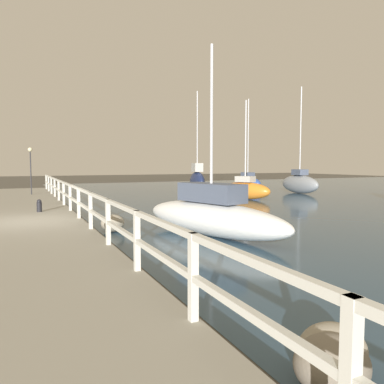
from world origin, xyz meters
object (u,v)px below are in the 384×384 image
at_px(dock_lamp, 30,160).
at_px(mooring_bollard, 39,206).
at_px(sailboat_blue, 248,182).
at_px(sailboat_orange, 245,189).
at_px(sailboat_white, 211,215).
at_px(sailboat_navy, 197,179).
at_px(sailboat_gray, 300,183).

bearing_deg(dock_lamp, mooring_bollard, -89.94).
distance_m(sailboat_blue, sailboat_orange, 9.00).
xyz_separation_m(sailboat_white, sailboat_navy, (7.84, 17.26, 0.31)).
bearing_deg(sailboat_blue, sailboat_white, -132.64).
bearing_deg(sailboat_white, dock_lamp, 91.56).
xyz_separation_m(dock_lamp, sailboat_orange, (12.15, -4.94, -1.83)).
xyz_separation_m(mooring_bollard, sailboat_orange, (12.14, 4.12, 0.02)).
distance_m(sailboat_blue, sailboat_navy, 4.74).
height_order(sailboat_blue, sailboat_navy, sailboat_navy).
bearing_deg(sailboat_white, sailboat_orange, 35.82).
xyz_separation_m(dock_lamp, sailboat_gray, (18.43, -2.70, -1.69)).
bearing_deg(sailboat_orange, dock_lamp, 133.52).
relative_size(dock_lamp, sailboat_navy, 0.36).
relative_size(dock_lamp, sailboat_white, 0.47).
height_order(mooring_bollard, sailboat_orange, sailboat_orange).
bearing_deg(sailboat_gray, mooring_bollard, -154.93).
relative_size(dock_lamp, sailboat_blue, 0.37).
relative_size(mooring_bollard, sailboat_gray, 0.06).
distance_m(mooring_bollard, dock_lamp, 9.25).
bearing_deg(sailboat_orange, sailboat_navy, 62.94).
bearing_deg(dock_lamp, sailboat_gray, -8.33).
height_order(mooring_bollard, sailboat_blue, sailboat_blue).
bearing_deg(sailboat_navy, sailboat_orange, -80.73).
bearing_deg(sailboat_orange, mooring_bollard, 174.37).
xyz_separation_m(sailboat_white, sailboat_blue, (12.56, 17.03, 0.00)).
bearing_deg(mooring_bollard, sailboat_navy, 43.28).
relative_size(sailboat_blue, sailboat_gray, 0.98).
distance_m(sailboat_white, sailboat_navy, 18.96).
bearing_deg(sailboat_gray, dock_lamp, 177.68).
relative_size(sailboat_white, sailboat_navy, 0.76).
bearing_deg(sailboat_blue, mooring_bollard, -152.40).
height_order(dock_lamp, sailboat_navy, sailboat_navy).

